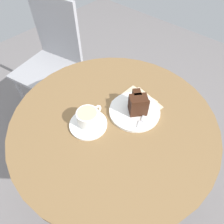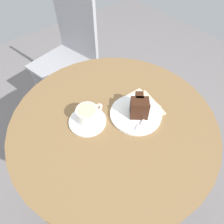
# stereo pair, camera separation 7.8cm
# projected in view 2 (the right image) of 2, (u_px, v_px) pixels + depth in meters

# --- Properties ---
(ground_plane) EXTENTS (4.40, 4.40, 0.01)m
(ground_plane) POSITION_uv_depth(u_px,v_px,m) (113.00, 183.00, 1.37)
(ground_plane) COLOR slate
(ground_plane) RESTS_ON ground
(cafe_table) EXTENTS (0.84, 0.84, 0.72)m
(cafe_table) POSITION_uv_depth(u_px,v_px,m) (113.00, 135.00, 0.89)
(cafe_table) COLOR brown
(cafe_table) RESTS_ON ground
(saucer) EXTENTS (0.15, 0.15, 0.01)m
(saucer) POSITION_uv_depth(u_px,v_px,m) (88.00, 121.00, 0.80)
(saucer) COLOR white
(saucer) RESTS_ON cafe_table
(coffee_cup) EXTENTS (0.11, 0.08, 0.06)m
(coffee_cup) POSITION_uv_depth(u_px,v_px,m) (88.00, 114.00, 0.77)
(coffee_cup) COLOR white
(coffee_cup) RESTS_ON saucer
(teaspoon) EXTENTS (0.10, 0.03, 0.00)m
(teaspoon) POSITION_uv_depth(u_px,v_px,m) (92.00, 129.00, 0.76)
(teaspoon) COLOR silver
(teaspoon) RESTS_ON saucer
(cake_plate) EXTENTS (0.21, 0.21, 0.01)m
(cake_plate) POSITION_uv_depth(u_px,v_px,m) (136.00, 114.00, 0.82)
(cake_plate) COLOR white
(cake_plate) RESTS_ON cafe_table
(cake_slice) EXTENTS (0.09, 0.10, 0.08)m
(cake_slice) POSITION_uv_depth(u_px,v_px,m) (139.00, 107.00, 0.78)
(cake_slice) COLOR black
(cake_slice) RESTS_ON cake_plate
(fork) EXTENTS (0.13, 0.07, 0.00)m
(fork) POSITION_uv_depth(u_px,v_px,m) (142.00, 122.00, 0.78)
(fork) COLOR silver
(fork) RESTS_ON cake_plate
(napkin) EXTENTS (0.18, 0.19, 0.00)m
(napkin) POSITION_uv_depth(u_px,v_px,m) (139.00, 106.00, 0.85)
(napkin) COLOR beige
(napkin) RESTS_ON cafe_table
(cafe_chair) EXTENTS (0.45, 0.45, 0.90)m
(cafe_chair) POSITION_uv_depth(u_px,v_px,m) (70.00, 51.00, 1.42)
(cafe_chair) COLOR #9E9EA3
(cafe_chair) RESTS_ON ground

